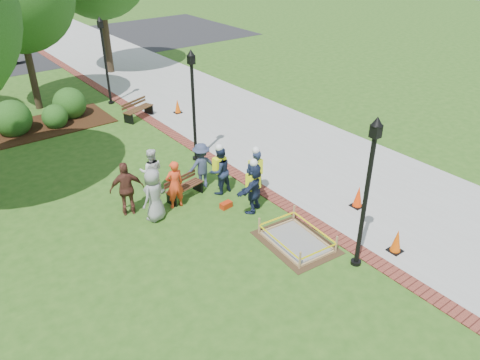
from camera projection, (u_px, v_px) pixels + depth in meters
ground at (251, 229)px, 14.12m from camera, size 100.00×100.00×0.00m
sidewalk at (205, 104)px, 23.71m from camera, size 6.00×60.00×0.02m
brick_edging at (148, 118)px, 21.99m from camera, size 0.50×60.00×0.03m
mulch_bed at (31, 129)px, 20.85m from camera, size 7.00×3.00×0.05m
parking_lot at (12, 53)px, 32.87m from camera, size 36.00×12.00×0.01m
wet_concrete_pad at (297, 236)px, 13.42m from camera, size 1.89×2.44×0.55m
bench_near at (185, 191)px, 15.62m from camera, size 1.42×0.70×0.73m
bench_far at (139, 113)px, 21.86m from camera, size 1.67×1.05×0.86m
cone_front at (397, 241)px, 13.00m from camera, size 0.37×0.37×0.73m
cone_back at (358, 197)px, 15.05m from camera, size 0.38×0.38×0.76m
cone_far at (178, 106)px, 22.46m from camera, size 0.35×0.35×0.70m
toolbox at (226, 205)px, 15.13m from camera, size 0.41×0.25×0.20m
lamp_near at (368, 184)px, 11.50m from camera, size 0.28×0.28×4.26m
lamp_mid at (193, 98)px, 17.05m from camera, size 0.28×0.28×4.26m
lamp_far at (104, 55)px, 22.61m from camera, size 0.28×0.28×4.26m
shrub_b at (16, 134)px, 20.45m from camera, size 1.63×1.63×1.63m
shrub_c at (57, 127)px, 21.12m from camera, size 1.12×1.12×1.12m
shrub_d at (72, 117)px, 22.22m from camera, size 1.52×1.52×1.52m
shrub_e at (16, 126)px, 21.24m from camera, size 1.07×1.07×1.07m
casual_person_a at (154, 195)px, 14.21m from camera, size 0.65×0.56×1.72m
casual_person_b at (175, 185)px, 14.84m from camera, size 0.56×0.39×1.64m
casual_person_c at (152, 171)px, 15.66m from camera, size 0.61×0.54×1.62m
casual_person_d at (127, 189)px, 14.46m from camera, size 0.66×0.53×1.79m
casual_person_e at (202, 166)px, 15.98m from camera, size 0.58×0.43×1.64m
hivis_worker_a at (253, 185)px, 14.62m from camera, size 0.64×0.56×1.83m
hivis_worker_b at (255, 171)px, 15.46m from camera, size 0.57×0.41×1.79m
hivis_worker_c at (220, 169)px, 15.60m from camera, size 0.55×0.38×1.81m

